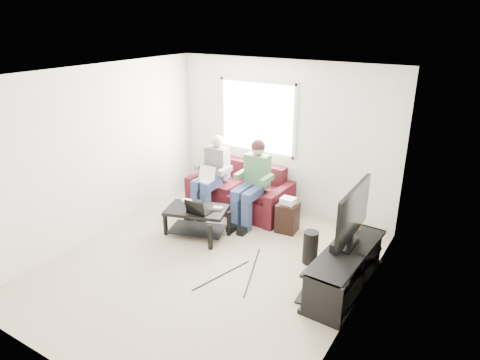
% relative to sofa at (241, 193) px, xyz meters
% --- Properties ---
extents(floor, '(4.50, 4.50, 0.00)m').
position_rel_sofa_xyz_m(floor, '(0.57, -1.82, -0.31)').
color(floor, tan).
rests_on(floor, ground).
extents(ceiling, '(4.50, 4.50, 0.00)m').
position_rel_sofa_xyz_m(ceiling, '(0.57, -1.82, 2.29)').
color(ceiling, white).
rests_on(ceiling, wall_back).
extents(wall_back, '(4.50, 0.00, 4.50)m').
position_rel_sofa_xyz_m(wall_back, '(0.57, 0.43, 0.99)').
color(wall_back, silver).
rests_on(wall_back, floor).
extents(wall_front, '(4.50, 0.00, 4.50)m').
position_rel_sofa_xyz_m(wall_front, '(0.57, -4.07, 0.99)').
color(wall_front, silver).
rests_on(wall_front, floor).
extents(wall_left, '(0.00, 4.50, 4.50)m').
position_rel_sofa_xyz_m(wall_left, '(-1.43, -1.82, 0.99)').
color(wall_left, silver).
rests_on(wall_left, floor).
extents(wall_right, '(0.00, 4.50, 4.50)m').
position_rel_sofa_xyz_m(wall_right, '(2.57, -1.82, 0.99)').
color(wall_right, silver).
rests_on(wall_right, floor).
extents(window, '(1.48, 0.04, 1.28)m').
position_rel_sofa_xyz_m(window, '(0.07, 0.41, 1.29)').
color(window, white).
rests_on(window, wall_back).
extents(sofa, '(1.77, 0.90, 0.82)m').
position_rel_sofa_xyz_m(sofa, '(0.00, 0.00, 0.00)').
color(sofa, '#3F0F10').
rests_on(sofa, floor).
extents(person_left, '(0.40, 0.71, 1.33)m').
position_rel_sofa_xyz_m(person_left, '(-0.40, -0.30, 0.42)').
color(person_left, navy).
rests_on(person_left, sofa).
extents(person_right, '(0.40, 0.71, 1.38)m').
position_rel_sofa_xyz_m(person_right, '(0.40, -0.28, 0.48)').
color(person_right, navy).
rests_on(person_right, sofa).
extents(laptop_silver, '(0.34, 0.25, 0.24)m').
position_rel_sofa_xyz_m(laptop_silver, '(-0.40, -0.53, 0.40)').
color(laptop_silver, silver).
rests_on(laptop_silver, person_left).
extents(coffee_table, '(1.05, 0.82, 0.46)m').
position_rel_sofa_xyz_m(coffee_table, '(-0.09, -1.18, 0.03)').
color(coffee_table, black).
rests_on(coffee_table, floor).
extents(laptop_black, '(0.38, 0.30, 0.24)m').
position_rel_sofa_xyz_m(laptop_black, '(0.03, -1.26, 0.27)').
color(laptop_black, black).
rests_on(laptop_black, coffee_table).
extents(controller_a, '(0.16, 0.12, 0.04)m').
position_rel_sofa_xyz_m(controller_a, '(-0.37, -1.06, 0.17)').
color(controller_a, silver).
rests_on(controller_a, coffee_table).
extents(controller_b, '(0.15, 0.11, 0.04)m').
position_rel_sofa_xyz_m(controller_b, '(-0.19, -1.00, 0.17)').
color(controller_b, black).
rests_on(controller_b, coffee_table).
extents(controller_c, '(0.16, 0.13, 0.04)m').
position_rel_sofa_xyz_m(controller_c, '(0.21, -1.03, 0.17)').
color(controller_c, gray).
rests_on(controller_c, coffee_table).
extents(tv_stand, '(0.57, 1.64, 0.54)m').
position_rel_sofa_xyz_m(tv_stand, '(2.34, -1.32, -0.07)').
color(tv_stand, black).
rests_on(tv_stand, floor).
extents(tv, '(0.12, 1.10, 0.81)m').
position_rel_sofa_xyz_m(tv, '(2.34, -1.22, 0.69)').
color(tv, black).
rests_on(tv, tv_stand).
extents(soundbar, '(0.12, 0.50, 0.10)m').
position_rel_sofa_xyz_m(soundbar, '(2.22, -1.22, 0.28)').
color(soundbar, black).
rests_on(soundbar, tv_stand).
extents(drink_cup, '(0.08, 0.08, 0.12)m').
position_rel_sofa_xyz_m(drink_cup, '(2.29, -0.69, 0.29)').
color(drink_cup, '#9D7143').
rests_on(drink_cup, tv_stand).
extents(console_white, '(0.30, 0.22, 0.06)m').
position_rel_sofa_xyz_m(console_white, '(2.34, -1.72, 0.01)').
color(console_white, silver).
rests_on(console_white, tv_stand).
extents(console_grey, '(0.34, 0.26, 0.08)m').
position_rel_sofa_xyz_m(console_grey, '(2.34, -1.02, 0.02)').
color(console_grey, gray).
rests_on(console_grey, tv_stand).
extents(console_black, '(0.38, 0.30, 0.07)m').
position_rel_sofa_xyz_m(console_black, '(2.34, -1.37, 0.01)').
color(console_black, black).
rests_on(console_black, tv_stand).
extents(subwoofer, '(0.21, 0.21, 0.48)m').
position_rel_sofa_xyz_m(subwoofer, '(1.74, -1.00, -0.07)').
color(subwoofer, black).
rests_on(subwoofer, floor).
extents(keyboard_floor, '(0.22, 0.52, 0.03)m').
position_rel_sofa_xyz_m(keyboard_floor, '(2.00, -1.69, -0.29)').
color(keyboard_floor, black).
rests_on(keyboard_floor, floor).
extents(end_table, '(0.32, 0.32, 0.57)m').
position_rel_sofa_xyz_m(end_table, '(1.06, -0.31, -0.05)').
color(end_table, black).
rests_on(end_table, floor).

